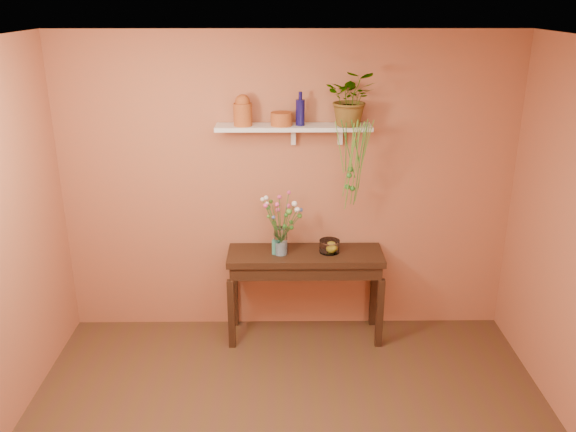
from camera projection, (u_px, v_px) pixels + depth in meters
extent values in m
plane|color=silver|center=(291.00, 49.00, 2.93)|extent=(4.00, 4.00, 0.00)
cube|color=#B96440|center=(287.00, 188.00, 5.28)|extent=(4.00, 0.04, 2.70)
cube|color=#311F12|center=(305.00, 256.00, 5.24)|extent=(1.36, 0.44, 0.06)
cube|color=#311F12|center=(305.00, 265.00, 5.27)|extent=(1.31, 0.40, 0.12)
cube|color=#311F12|center=(231.00, 314.00, 5.22)|extent=(0.06, 0.06, 0.65)
cube|color=#311F12|center=(380.00, 313.00, 5.24)|extent=(0.06, 0.06, 0.65)
cube|color=#311F12|center=(235.00, 294.00, 5.58)|extent=(0.06, 0.06, 0.65)
cube|color=#311F12|center=(373.00, 293.00, 5.59)|extent=(0.06, 0.06, 0.65)
cube|color=white|center=(294.00, 127.00, 4.96)|extent=(1.30, 0.24, 0.04)
cube|color=white|center=(293.00, 136.00, 5.08)|extent=(0.04, 0.05, 0.15)
cube|color=white|center=(340.00, 136.00, 5.08)|extent=(0.04, 0.05, 0.15)
cylinder|color=#AC5421|center=(243.00, 115.00, 4.90)|extent=(0.19, 0.19, 0.18)
sphere|color=#AC5421|center=(243.00, 102.00, 4.86)|extent=(0.12, 0.12, 0.12)
cylinder|color=#AC5421|center=(282.00, 119.00, 4.91)|extent=(0.23, 0.23, 0.11)
cylinder|color=#110D45|center=(300.00, 113.00, 4.91)|extent=(0.09, 0.09, 0.21)
cylinder|color=#110D45|center=(300.00, 96.00, 4.86)|extent=(0.04, 0.04, 0.06)
imported|color=#2D7224|center=(352.00, 98.00, 4.85)|extent=(0.45, 0.41, 0.45)
cylinder|color=#2D7224|center=(359.00, 166.00, 4.83)|extent=(0.04, 0.21, 0.74)
cylinder|color=#5B9A30|center=(350.00, 163.00, 4.83)|extent=(0.02, 0.19, 0.69)
cylinder|color=#5B9A30|center=(368.00, 142.00, 4.84)|extent=(0.08, 0.06, 0.38)
cylinder|color=#2D7224|center=(356.00, 144.00, 4.86)|extent=(0.10, 0.06, 0.42)
cylinder|color=#5B9A30|center=(340.00, 148.00, 4.82)|extent=(0.10, 0.07, 0.45)
cylinder|color=#5B9A30|center=(357.00, 139.00, 4.80)|extent=(0.10, 0.12, 0.31)
cylinder|color=#2D7224|center=(356.00, 143.00, 4.81)|extent=(0.10, 0.18, 0.38)
cylinder|color=#5B9A30|center=(350.00, 159.00, 4.91)|extent=(0.10, 0.08, 0.67)
cylinder|color=#5B9A30|center=(362.00, 164.00, 4.83)|extent=(0.08, 0.18, 0.70)
cylinder|color=#2D7224|center=(346.00, 148.00, 4.79)|extent=(0.03, 0.16, 0.44)
cylinder|color=#5B9A30|center=(355.00, 165.00, 4.86)|extent=(0.04, 0.21, 0.74)
cylinder|color=#5B9A30|center=(363.00, 141.00, 4.85)|extent=(0.06, 0.05, 0.37)
cylinder|color=#2D7224|center=(362.00, 158.00, 4.82)|extent=(0.02, 0.28, 0.61)
cylinder|color=#5B9A30|center=(351.00, 167.00, 4.87)|extent=(0.07, 0.11, 0.77)
cylinder|color=#5B9A30|center=(357.00, 147.00, 4.84)|extent=(0.02, 0.08, 0.45)
cylinder|color=#2D7224|center=(348.00, 149.00, 4.87)|extent=(0.14, 0.04, 0.50)
sphere|color=#2D7224|center=(347.00, 187.00, 5.00)|extent=(0.05, 0.05, 0.05)
sphere|color=#2D7224|center=(349.00, 175.00, 4.91)|extent=(0.05, 0.05, 0.05)
sphere|color=#2D7224|center=(350.00, 169.00, 4.94)|extent=(0.05, 0.05, 0.05)
sphere|color=#2D7224|center=(352.00, 188.00, 5.00)|extent=(0.05, 0.05, 0.05)
cylinder|color=white|center=(281.00, 241.00, 5.17)|extent=(0.12, 0.12, 0.24)
cylinder|color=silver|center=(281.00, 248.00, 5.19)|extent=(0.11, 0.11, 0.12)
cylinder|color=#386B28|center=(279.00, 223.00, 5.05)|extent=(0.03, 0.13, 0.38)
sphere|color=#D33F7F|center=(277.00, 205.00, 4.92)|extent=(0.04, 0.04, 0.04)
cylinder|color=#386B28|center=(285.00, 227.00, 5.03)|extent=(0.07, 0.17, 0.34)
sphere|color=#549431|center=(289.00, 212.00, 4.90)|extent=(0.05, 0.05, 0.05)
cylinder|color=#386B28|center=(283.00, 228.00, 5.11)|extent=(0.05, 0.05, 0.26)
sphere|color=#2D7224|center=(286.00, 215.00, 5.04)|extent=(0.04, 0.04, 0.04)
cylinder|color=#386B28|center=(289.00, 226.00, 5.06)|extent=(0.15, 0.12, 0.34)
sphere|color=white|center=(298.00, 210.00, 4.95)|extent=(0.03, 0.03, 0.03)
cylinder|color=#386B28|center=(287.00, 223.00, 5.09)|extent=(0.12, 0.04, 0.36)
sphere|color=white|center=(294.00, 204.00, 5.01)|extent=(0.05, 0.05, 0.05)
cylinder|color=#386B28|center=(289.00, 226.00, 5.11)|extent=(0.15, 0.03, 0.30)
sphere|color=white|center=(297.00, 210.00, 5.04)|extent=(0.05, 0.05, 0.05)
cylinder|color=#386B28|center=(290.00, 229.00, 5.14)|extent=(0.17, 0.03, 0.23)
sphere|color=#549431|center=(300.00, 216.00, 5.12)|extent=(0.04, 0.04, 0.04)
cylinder|color=#386B28|center=(291.00, 226.00, 5.16)|extent=(0.18, 0.08, 0.27)
sphere|color=#4664AA|center=(301.00, 210.00, 5.15)|extent=(0.04, 0.04, 0.04)
cylinder|color=#386B28|center=(285.00, 217.00, 5.13)|extent=(0.08, 0.07, 0.43)
sphere|color=#D33F7F|center=(289.00, 193.00, 5.08)|extent=(0.03, 0.03, 0.03)
cylinder|color=#386B28|center=(284.00, 223.00, 5.21)|extent=(0.07, 0.18, 0.27)
sphere|color=#D33F7F|center=(288.00, 206.00, 5.25)|extent=(0.04, 0.04, 0.04)
cylinder|color=#386B28|center=(280.00, 219.00, 5.14)|extent=(0.02, 0.09, 0.38)
sphere|color=#D33F7F|center=(279.00, 197.00, 5.12)|extent=(0.04, 0.04, 0.04)
cylinder|color=#386B28|center=(276.00, 221.00, 5.18)|extent=(0.09, 0.15, 0.32)
sphere|color=#549431|center=(271.00, 201.00, 5.19)|extent=(0.04, 0.04, 0.04)
cylinder|color=#386B28|center=(275.00, 224.00, 5.19)|extent=(0.11, 0.16, 0.27)
sphere|color=#2D7224|center=(268.00, 207.00, 5.22)|extent=(0.04, 0.04, 0.04)
cylinder|color=#386B28|center=(274.00, 220.00, 5.13)|extent=(0.13, 0.07, 0.38)
sphere|color=white|center=(266.00, 198.00, 5.10)|extent=(0.04, 0.04, 0.04)
cylinder|color=#386B28|center=(272.00, 220.00, 5.13)|extent=(0.16, 0.07, 0.37)
sphere|color=white|center=(262.00, 199.00, 5.10)|extent=(0.04, 0.04, 0.04)
cylinder|color=#386B28|center=(274.00, 223.00, 5.11)|extent=(0.12, 0.02, 0.35)
sphere|color=white|center=(267.00, 203.00, 5.06)|extent=(0.03, 0.03, 0.03)
cylinder|color=#386B28|center=(275.00, 229.00, 5.10)|extent=(0.11, 0.07, 0.26)
sphere|color=#549431|center=(268.00, 217.00, 5.03)|extent=(0.03, 0.03, 0.03)
cylinder|color=#386B28|center=(277.00, 229.00, 5.11)|extent=(0.07, 0.05, 0.24)
sphere|color=#4664AA|center=(273.00, 217.00, 5.04)|extent=(0.03, 0.03, 0.03)
cylinder|color=#386B28|center=(273.00, 224.00, 5.03)|extent=(0.12, 0.17, 0.39)
sphere|color=#D33F7F|center=(266.00, 206.00, 4.89)|extent=(0.04, 0.04, 0.04)
cylinder|color=#386B28|center=(279.00, 226.00, 5.09)|extent=(0.03, 0.06, 0.31)
sphere|color=#D33F7F|center=(278.00, 210.00, 5.01)|extent=(0.04, 0.04, 0.04)
sphere|color=#2D7224|center=(285.00, 226.00, 5.07)|extent=(0.04, 0.04, 0.04)
sphere|color=#2D7224|center=(274.00, 223.00, 5.16)|extent=(0.04, 0.04, 0.04)
sphere|color=#2D7224|center=(287.00, 228.00, 5.20)|extent=(0.04, 0.04, 0.04)
sphere|color=#2D7224|center=(276.00, 234.00, 5.18)|extent=(0.04, 0.04, 0.04)
sphere|color=#2D7224|center=(291.00, 228.00, 5.10)|extent=(0.04, 0.04, 0.04)
sphere|color=#2D7224|center=(291.00, 222.00, 5.21)|extent=(0.04, 0.04, 0.04)
cylinder|color=white|center=(329.00, 246.00, 5.23)|extent=(0.18, 0.18, 0.11)
cylinder|color=white|center=(329.00, 251.00, 5.25)|extent=(0.18, 0.18, 0.01)
sphere|color=yellow|center=(331.00, 248.00, 5.23)|extent=(0.07, 0.07, 0.07)
cube|color=#2A6A83|center=(276.00, 247.00, 5.18)|extent=(0.08, 0.07, 0.13)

